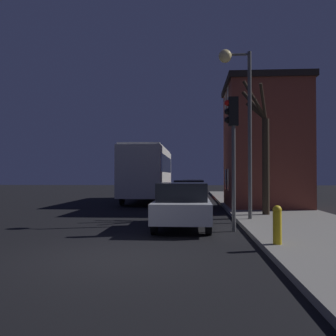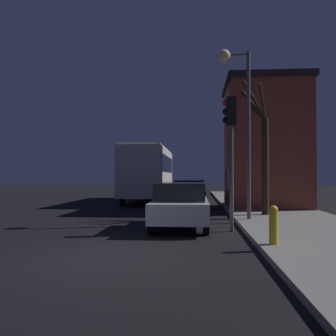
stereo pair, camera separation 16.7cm
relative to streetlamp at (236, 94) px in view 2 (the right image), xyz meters
name	(u,v)px [view 2 (the right image)]	position (x,y,z in m)	size (l,w,h in m)	color
ground_plane	(109,257)	(-3.37, -6.08, -4.77)	(120.00, 120.00, 0.00)	black
brick_building	(264,144)	(2.09, 5.97, -1.34)	(4.13, 4.93, 6.54)	brown
streetlamp	(236,94)	(0.00, 0.00, 0.00)	(1.22, 0.49, 6.33)	#4C4C4C
traffic_light	(230,135)	(-0.43, -2.25, -1.75)	(0.43, 0.24, 4.21)	#4C4C4C
bare_tree	(263,150)	(1.23, 1.59, -1.95)	(1.14, 1.38, 5.50)	#2D2319
bus	(149,170)	(-4.67, 10.90, -2.65)	(2.51, 9.87, 3.57)	beige
car_near_lane	(181,204)	(-2.01, -1.63, -3.98)	(1.78, 4.31, 1.51)	#B7BABF
car_mid_lane	(189,193)	(-1.89, 7.20, -4.00)	(1.83, 4.23, 1.48)	black
car_far_lane	(194,188)	(-1.71, 14.97, -4.00)	(1.70, 4.07, 1.44)	#B21E19
fire_hydrant	(274,224)	(0.30, -5.14, -4.15)	(0.21, 0.21, 0.91)	gold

